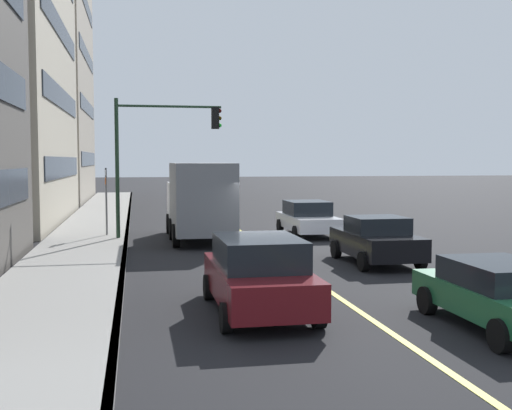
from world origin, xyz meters
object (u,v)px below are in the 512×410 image
object	(u,v)px
car_black	(376,240)
traffic_light_mast	(158,143)
street_sign_post	(106,197)
car_white	(308,218)
truck_gray	(200,200)
car_green	(500,293)
car_maroon	(259,274)

from	to	relation	value
car_black	traffic_light_mast	bearing A→B (deg)	42.72
street_sign_post	traffic_light_mast	bearing A→B (deg)	-116.50
traffic_light_mast	car_white	bearing A→B (deg)	-84.94
car_black	street_sign_post	distance (m)	12.13
car_black	street_sign_post	bearing A→B (deg)	46.76
car_white	truck_gray	world-z (taller)	truck_gray
car_white	traffic_light_mast	distance (m)	7.33
car_green	traffic_light_mast	distance (m)	16.62
car_maroon	car_green	world-z (taller)	car_maroon
car_white	street_sign_post	xyz separation A→B (m)	(0.49, 8.70, 0.99)
car_green	car_white	bearing A→B (deg)	-1.64
car_black	street_sign_post	xyz separation A→B (m)	(8.28, 8.81, 1.00)
car_green	truck_gray	xyz separation A→B (m)	(14.80, 4.42, 0.98)
car_white	traffic_light_mast	bearing A→B (deg)	95.06
car_white	truck_gray	bearing A→B (deg)	100.38
street_sign_post	truck_gray	bearing A→B (deg)	-109.90
car_black	car_green	bearing A→B (deg)	175.95
traffic_light_mast	street_sign_post	world-z (taller)	traffic_light_mast
car_green	street_sign_post	bearing A→B (deg)	27.01
traffic_light_mast	car_green	bearing A→B (deg)	-158.01
traffic_light_mast	street_sign_post	distance (m)	3.29
car_green	car_maroon	bearing A→B (deg)	63.63
car_maroon	traffic_light_mast	xyz separation A→B (m)	(12.92, 1.68, 3.15)
car_white	car_black	bearing A→B (deg)	-179.20
car_maroon	car_white	distance (m)	14.35
car_black	traffic_light_mast	distance (m)	10.34
street_sign_post	car_green	bearing A→B (deg)	-152.99
car_green	street_sign_post	xyz separation A→B (m)	(16.18, 8.25, 1.05)
car_white	street_sign_post	world-z (taller)	street_sign_post
car_maroon	traffic_light_mast	distance (m)	13.40
truck_gray	car_maroon	bearing A→B (deg)	-179.98
car_black	car_white	xyz separation A→B (m)	(7.79, 0.11, 0.00)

